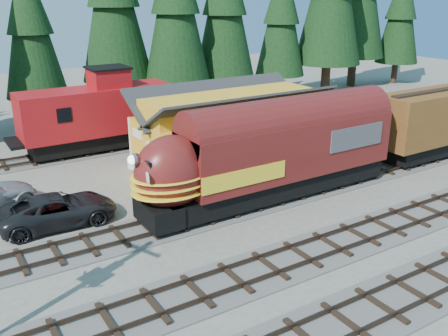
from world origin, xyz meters
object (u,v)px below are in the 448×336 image
depot (230,121)px  locomotive (265,158)px  pickup_truck_a (58,210)px  caboose (98,114)px

depot → locomotive: (-1.94, -6.50, -0.40)m
locomotive → pickup_truck_a: 11.18m
depot → pickup_truck_a: bearing=-164.9°
caboose → depot: bearing=-48.6°
depot → caboose: size_ratio=1.18×
locomotive → caboose: bearing=108.5°
depot → locomotive: 6.79m
depot → locomotive: depot is taller
depot → caboose: caboose is taller
depot → pickup_truck_a: depot is taller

